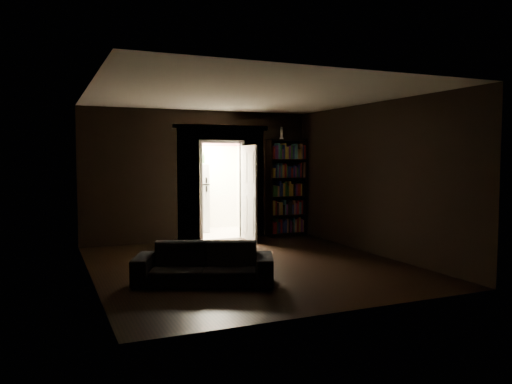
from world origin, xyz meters
The scene contains 9 objects.
ground centered at (0.00, 0.00, 0.00)m, with size 5.50×5.50×0.00m, color black.
room_walls centered at (-0.01, 1.07, 1.68)m, with size 5.02×5.61×2.84m.
kitchen_alcove centered at (0.50, 3.87, 1.21)m, with size 2.20×1.80×2.60m.
sofa centered at (-1.04, -0.84, 0.38)m, with size 1.95×0.85×0.75m, color black.
bookshelf centered at (2.00, 2.59, 1.10)m, with size 0.90×0.32×2.20m, color black.
refrigerator centered at (0.15, 4.03, 0.82)m, with size 0.74×0.68×1.65m, color white.
door centered at (0.96, 2.31, 1.02)m, with size 0.85×0.05×2.05m, color white.
figurine centered at (1.87, 2.58, 2.34)m, with size 0.09×0.09×0.28m, color white.
bottles centered at (0.22, 3.90, 1.79)m, with size 0.69×0.09×0.28m, color black.
Camera 1 is at (-3.14, -7.57, 1.80)m, focal length 35.00 mm.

